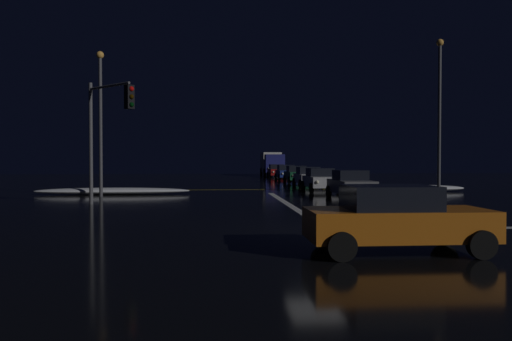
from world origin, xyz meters
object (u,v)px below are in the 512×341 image
at_px(streetlamp_right_near, 439,106).
at_px(sedan_green, 297,174).
at_px(sedan_gray, 351,184).
at_px(sedan_orange_crossing, 396,218).
at_px(sedan_red, 277,171).
at_px(streetlamp_left_near, 100,112).
at_px(sedan_silver, 320,179).
at_px(box_truck, 272,163).
at_px(traffic_signal_nw, 107,120).
at_px(sedan_blue, 286,172).
at_px(sedan_white, 308,177).

bearing_deg(streetlamp_right_near, sedan_green, 111.12).
bearing_deg(sedan_gray, sedan_orange_crossing, -101.53).
xyz_separation_m(sedan_gray, sedan_red, (-0.33, 31.85, 0.00)).
xyz_separation_m(sedan_green, streetlamp_left_near, (-14.10, -16.16, 4.10)).
bearing_deg(sedan_orange_crossing, sedan_silver, 82.68).
relative_size(streetlamp_left_near, streetlamp_right_near, 0.89).
xyz_separation_m(box_truck, traffic_signal_nw, (-12.39, -42.96, 2.28)).
height_order(sedan_gray, streetlamp_right_near, streetlamp_right_near).
bearing_deg(sedan_orange_crossing, sedan_red, 86.48).
xyz_separation_m(sedan_blue, traffic_signal_nw, (-12.35, -28.89, 3.18)).
relative_size(sedan_gray, sedan_blue, 1.00).
bearing_deg(sedan_blue, sedan_gray, -89.71).
bearing_deg(sedan_gray, streetlamp_right_near, 22.17).
distance_m(sedan_orange_crossing, traffic_signal_nw, 15.77).
bearing_deg(streetlamp_right_near, sedan_gray, -157.83).
distance_m(sedan_gray, box_truck, 39.33).
bearing_deg(sedan_white, sedan_orange_crossing, -96.29).
distance_m(sedan_silver, streetlamp_left_near, 14.85).
distance_m(sedan_orange_crossing, streetlamp_left_near, 21.91).
height_order(sedan_silver, streetlamp_left_near, streetlamp_left_near).
bearing_deg(streetlamp_left_near, sedan_blue, 58.31).
bearing_deg(box_truck, streetlamp_left_near, -110.92).
bearing_deg(sedan_gray, traffic_signal_nw, -163.71).
xyz_separation_m(sedan_gray, sedan_orange_crossing, (-3.27, -16.05, 0.00)).
bearing_deg(sedan_green, sedan_silver, -91.61).
bearing_deg(sedan_orange_crossing, sedan_gray, 78.47).
height_order(box_truck, traffic_signal_nw, traffic_signal_nw).
height_order(sedan_red, streetlamp_right_near, streetlamp_right_near).
distance_m(sedan_white, traffic_signal_nw, 20.07).
relative_size(box_truck, sedan_orange_crossing, 1.91).
height_order(sedan_orange_crossing, traffic_signal_nw, traffic_signal_nw).
relative_size(sedan_gray, sedan_white, 1.00).
height_order(sedan_red, box_truck, box_truck).
xyz_separation_m(sedan_white, box_truck, (0.11, 27.42, 0.91)).
bearing_deg(sedan_orange_crossing, sedan_white, 83.71).
height_order(sedan_gray, box_truck, box_truck).
bearing_deg(streetlamp_right_near, sedan_orange_crossing, -117.01).
relative_size(sedan_red, sedan_orange_crossing, 1.00).
xyz_separation_m(sedan_gray, sedan_white, (-0.19, 11.90, 0.00)).
distance_m(sedan_silver, sedan_red, 25.50).
xyz_separation_m(sedan_red, box_truck, (0.24, 7.47, 0.91)).
distance_m(sedan_white, sedan_red, 19.95).
relative_size(sedan_white, streetlamp_left_near, 0.51).
height_order(sedan_green, box_truck, box_truck).
relative_size(box_truck, traffic_signal_nw, 1.42).
bearing_deg(sedan_silver, streetlamp_left_near, -164.48).
distance_m(sedan_gray, sedan_orange_crossing, 16.38).
height_order(sedan_gray, sedan_green, same).
relative_size(sedan_silver, streetlamp_right_near, 0.45).
xyz_separation_m(sedan_gray, traffic_signal_nw, (-12.48, -3.65, 3.18)).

